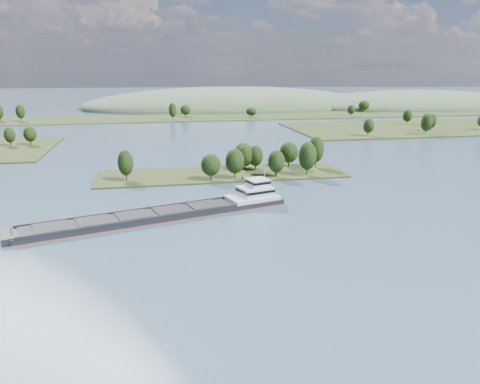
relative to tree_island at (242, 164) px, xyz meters
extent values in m
plane|color=#3A5164|center=(-8.45, -59.24, -4.22)|extent=(1800.00, 1800.00, 0.00)
cube|color=#283417|center=(-8.45, 0.76, -4.22)|extent=(100.00, 30.00, 1.20)
cylinder|color=black|center=(11.67, -9.66, -1.87)|extent=(0.50, 0.50, 3.50)
ellipsoid|color=black|center=(11.67, -9.66, 2.57)|extent=(6.77, 6.77, 8.99)
cylinder|color=black|center=(2.76, 11.47, -1.88)|extent=(0.50, 0.50, 3.47)
ellipsoid|color=black|center=(2.76, 11.47, 2.52)|extent=(8.08, 8.08, 8.91)
cylinder|color=black|center=(-4.67, -8.42, -1.71)|extent=(0.50, 0.50, 3.81)
ellipsoid|color=black|center=(-4.67, -8.42, 3.12)|extent=(7.51, 7.51, 9.79)
cylinder|color=black|center=(2.00, 4.22, -1.86)|extent=(0.50, 0.50, 3.52)
ellipsoid|color=black|center=(2.00, 4.22, 2.62)|extent=(6.84, 6.84, 9.05)
cylinder|color=black|center=(-14.25, -9.45, -1.96)|extent=(0.50, 0.50, 3.31)
ellipsoid|color=black|center=(-14.25, -9.45, 2.24)|extent=(7.68, 7.68, 8.50)
cylinder|color=black|center=(-46.21, -4.59, -1.66)|extent=(0.50, 0.50, 3.91)
ellipsoid|color=black|center=(-46.21, -4.59, 3.31)|extent=(5.95, 5.95, 10.05)
cylinder|color=black|center=(6.46, 4.25, -1.89)|extent=(0.50, 0.50, 3.46)
ellipsoid|color=black|center=(6.46, 4.25, 2.51)|extent=(6.41, 6.41, 8.90)
cylinder|color=black|center=(33.26, 4.85, -1.40)|extent=(0.50, 0.50, 4.43)
ellipsoid|color=black|center=(33.26, 4.85, 4.22)|extent=(6.99, 6.99, 11.38)
cylinder|color=black|center=(24.62, -9.02, -1.39)|extent=(0.50, 0.50, 4.46)
ellipsoid|color=black|center=(24.62, -9.02, 4.27)|extent=(7.22, 7.22, 11.46)
cylinder|color=black|center=(22.06, 7.93, -1.82)|extent=(0.50, 0.50, 3.60)
ellipsoid|color=black|center=(22.06, 7.93, 2.76)|extent=(8.22, 8.22, 9.26)
cylinder|color=black|center=(-101.55, 91.16, -1.75)|extent=(0.50, 0.50, 3.33)
ellipsoid|color=black|center=(-101.55, 91.16, 2.48)|extent=(6.84, 6.84, 8.56)
cylinder|color=black|center=(-111.68, 89.82, -1.75)|extent=(0.50, 0.50, 3.34)
ellipsoid|color=black|center=(-111.68, 89.82, 2.50)|extent=(5.90, 5.90, 8.59)
cylinder|color=black|center=(97.97, 87.68, -1.64)|extent=(0.50, 0.50, 3.56)
ellipsoid|color=black|center=(97.97, 87.68, 2.88)|extent=(6.80, 6.80, 9.15)
cylinder|color=black|center=(136.76, 85.95, -1.21)|extent=(0.50, 0.50, 4.41)
ellipsoid|color=black|center=(136.76, 85.95, 4.40)|extent=(7.51, 7.51, 11.35)
cylinder|color=black|center=(148.58, 98.97, -1.51)|extent=(0.50, 0.50, 3.83)
ellipsoid|color=black|center=(148.58, 98.97, 3.36)|extent=(6.48, 6.48, 9.84)
cylinder|color=black|center=(154.17, 138.69, -1.63)|extent=(0.50, 0.50, 3.58)
ellipsoid|color=black|center=(154.17, 138.69, 2.93)|extent=(6.92, 6.92, 9.21)
cube|color=#283417|center=(-8.45, 220.76, -4.22)|extent=(900.00, 60.00, 1.20)
cylinder|color=black|center=(-152.38, 219.28, -1.48)|extent=(0.50, 0.50, 4.27)
cylinder|color=black|center=(138.12, 203.52, -2.00)|extent=(0.50, 0.50, 3.24)
ellipsoid|color=black|center=(138.12, 203.52, 2.12)|extent=(6.73, 6.73, 8.32)
cylinder|color=black|center=(-5.04, 225.09, -1.92)|extent=(0.50, 0.50, 3.40)
ellipsoid|color=black|center=(-5.04, 225.09, 2.40)|extent=(8.61, 8.61, 8.74)
cylinder|color=black|center=(165.37, 235.96, -1.79)|extent=(0.50, 0.50, 3.65)
ellipsoid|color=black|center=(165.37, 235.96, 2.84)|extent=(10.33, 10.33, 9.38)
cylinder|color=black|center=(-136.02, 215.93, -1.42)|extent=(0.50, 0.50, 4.39)
ellipsoid|color=black|center=(-136.02, 215.93, 4.16)|extent=(6.97, 6.97, 11.30)
cylinder|color=black|center=(50.14, 211.13, -2.22)|extent=(0.50, 0.50, 2.80)
ellipsoid|color=black|center=(50.14, 211.13, 1.35)|extent=(9.11, 9.11, 7.21)
cylinder|color=black|center=(-17.21, 202.23, -1.34)|extent=(0.50, 0.50, 4.55)
ellipsoid|color=black|center=(-17.21, 202.23, 4.44)|extent=(6.31, 6.31, 11.70)
ellipsoid|color=#465B3E|center=(251.55, 290.76, -4.22)|extent=(260.00, 140.00, 36.00)
ellipsoid|color=#465B3E|center=(51.55, 320.76, -4.22)|extent=(320.00, 160.00, 44.00)
cube|color=black|center=(-34.89, -51.45, -3.72)|extent=(79.21, 32.19, 2.19)
cube|color=#A03011|center=(-34.89, -51.45, -4.17)|extent=(79.46, 32.44, 0.25)
cube|color=black|center=(-43.92, -49.03, -2.33)|extent=(59.31, 17.93, 0.80)
cube|color=black|center=(-41.14, -58.39, -2.33)|extent=(59.31, 17.93, 0.80)
cube|color=black|center=(-42.53, -53.71, -2.48)|extent=(59.83, 25.57, 0.30)
cube|color=black|center=(-63.53, -59.94, -2.18)|extent=(10.91, 10.38, 0.35)
cube|color=black|center=(-53.03, -56.82, -2.18)|extent=(10.91, 10.38, 0.35)
cube|color=black|center=(-42.53, -53.71, -2.18)|extent=(10.91, 10.38, 0.35)
cube|color=black|center=(-32.03, -50.60, -2.18)|extent=(10.91, 10.38, 0.35)
cube|color=black|center=(-21.52, -47.48, -2.18)|extent=(10.91, 10.38, 0.35)
cube|color=black|center=(-73.56, -62.91, -3.32)|extent=(5.41, 9.44, 1.99)
cylinder|color=black|center=(-72.60, -62.63, -1.93)|extent=(0.30, 0.30, 2.19)
cube|color=silver|center=(-5.29, -42.67, -2.03)|extent=(17.99, 13.69, 1.19)
cube|color=silver|center=(-4.34, -42.39, -0.04)|extent=(11.81, 10.47, 2.99)
cube|color=black|center=(-4.34, -42.39, 0.36)|extent=(12.06, 10.72, 0.90)
cube|color=silver|center=(-3.38, -42.11, 2.55)|extent=(7.43, 7.43, 2.19)
cube|color=black|center=(-3.38, -42.11, 2.95)|extent=(7.67, 7.67, 0.80)
cube|color=silver|center=(-3.38, -42.11, 3.75)|extent=(7.92, 7.92, 0.20)
cylinder|color=silver|center=(-1.00, -41.40, 4.94)|extent=(0.25, 0.25, 2.59)
cylinder|color=black|center=(-8.05, -40.38, 3.95)|extent=(0.62, 0.62, 1.19)
camera|label=1|loc=(-36.88, -183.80, 38.73)|focal=35.00mm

